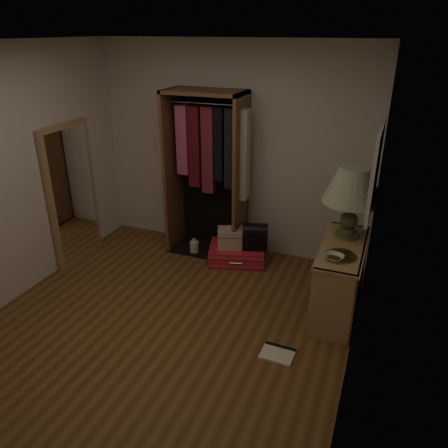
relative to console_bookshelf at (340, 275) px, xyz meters
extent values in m
plane|color=brown|center=(-1.54, -1.04, -0.39)|extent=(4.00, 4.00, 0.00)
cube|color=beige|center=(-1.54, 0.96, 0.91)|extent=(3.50, 0.02, 2.60)
cube|color=beige|center=(0.21, -1.04, 0.91)|extent=(0.02, 4.00, 2.60)
cube|color=white|center=(-1.54, -1.04, 2.21)|extent=(3.50, 4.00, 0.01)
cube|color=silver|center=(0.19, -0.04, 1.16)|extent=(0.03, 0.96, 0.76)
cube|color=black|center=(0.19, -0.04, 1.16)|extent=(0.03, 0.90, 0.70)
cube|color=silver|center=(0.18, -0.04, 0.85)|extent=(0.01, 0.88, 0.02)
cube|color=silver|center=(0.18, -0.04, 0.92)|extent=(0.01, 0.88, 0.02)
cube|color=silver|center=(0.18, -0.04, 1.00)|extent=(0.01, 0.88, 0.02)
cube|color=silver|center=(0.18, -0.04, 1.08)|extent=(0.01, 0.88, 0.02)
cube|color=silver|center=(0.18, -0.04, 1.16)|extent=(0.01, 0.88, 0.02)
cube|color=silver|center=(0.18, -0.04, 1.24)|extent=(0.01, 0.88, 0.02)
cube|color=silver|center=(0.18, -0.04, 1.31)|extent=(0.01, 0.88, 0.02)
cube|color=silver|center=(0.18, -0.04, 1.39)|extent=(0.01, 0.88, 0.02)
cube|color=silver|center=(0.18, -0.04, 1.47)|extent=(0.01, 0.88, 0.02)
cube|color=#A57B50|center=(0.00, -0.58, -0.02)|extent=(0.40, 0.03, 0.75)
cube|color=#A57B50|center=(0.00, 0.49, -0.02)|extent=(0.40, 0.03, 0.75)
cube|color=#A57B50|center=(0.00, -0.04, -0.33)|extent=(0.40, 1.04, 0.03)
cube|color=#A57B50|center=(0.00, -0.04, 0.18)|extent=(0.40, 1.04, 0.03)
cube|color=#A57B50|center=(0.00, -0.04, 0.34)|extent=(0.42, 1.12, 0.03)
cube|color=brown|center=(0.19, -0.04, -0.02)|extent=(0.02, 1.10, 0.75)
cube|color=#A57B50|center=(-0.01, 0.29, 0.25)|extent=(0.36, 0.38, 0.13)
cube|color=gray|center=(-0.07, -0.51, -0.17)|extent=(0.20, 0.04, 0.29)
cube|color=#4C3833|center=(-0.09, -0.47, -0.17)|extent=(0.15, 0.03, 0.29)
cube|color=#B7AD99|center=(-0.09, -0.42, -0.19)|extent=(0.15, 0.03, 0.26)
cube|color=brown|center=(-0.06, -0.38, -0.19)|extent=(0.21, 0.04, 0.26)
cube|color=#3F4C59|center=(-0.08, -0.33, -0.17)|extent=(0.16, 0.03, 0.30)
cube|color=gray|center=(-0.09, -0.29, -0.17)|extent=(0.16, 0.03, 0.29)
cube|color=#59594C|center=(-0.06, -0.25, -0.20)|extent=(0.21, 0.03, 0.23)
cube|color=#B2724C|center=(-0.08, -0.22, -0.16)|extent=(0.17, 0.03, 0.31)
cube|color=beige|center=(-0.08, -0.18, -0.18)|extent=(0.16, 0.03, 0.28)
cube|color=#332D38|center=(-0.08, -0.13, -0.17)|extent=(0.16, 0.04, 0.29)
cube|color=gray|center=(-0.06, -0.08, -0.17)|extent=(0.22, 0.04, 0.29)
cube|color=#4C3833|center=(-0.07, -0.04, -0.18)|extent=(0.19, 0.04, 0.28)
cube|color=#B7AD99|center=(-0.06, 0.02, -0.20)|extent=(0.21, 0.05, 0.23)
cube|color=brown|center=(-0.07, 0.07, -0.16)|extent=(0.18, 0.04, 0.31)
cube|color=#3F4C59|center=(-0.07, 0.12, -0.17)|extent=(0.18, 0.03, 0.29)
cube|color=gray|center=(-0.06, 0.16, -0.20)|extent=(0.20, 0.03, 0.23)
cube|color=#59594C|center=(-0.08, 0.20, -0.20)|extent=(0.17, 0.05, 0.23)
cube|color=#B2724C|center=(-0.07, 0.25, -0.16)|extent=(0.19, 0.05, 0.30)
cube|color=beige|center=(-0.06, 0.30, -0.18)|extent=(0.21, 0.03, 0.28)
cube|color=#332D38|center=(-0.08, 0.34, -0.17)|extent=(0.18, 0.03, 0.28)
cube|color=gray|center=(-0.06, 0.39, -0.20)|extent=(0.22, 0.04, 0.23)
cube|color=brown|center=(-2.24, 0.70, 0.63)|extent=(0.04, 0.50, 2.05)
cube|color=brown|center=(-1.33, 0.70, 0.63)|extent=(0.04, 0.50, 2.05)
cube|color=brown|center=(-1.79, 0.70, 1.64)|extent=(0.95, 0.50, 0.04)
cube|color=black|center=(-1.79, 0.93, 0.63)|extent=(0.95, 0.02, 2.05)
cube|color=black|center=(-1.79, 0.70, -0.38)|extent=(0.95, 0.50, 0.02)
cylinder|color=silver|center=(-1.79, 0.70, 1.51)|extent=(0.87, 0.02, 0.02)
cube|color=#BF4C72|center=(-2.07, 0.68, 1.06)|extent=(0.14, 0.12, 0.84)
cube|color=#590F19|center=(-1.90, 0.68, 0.99)|extent=(0.14, 0.15, 0.97)
cube|color=maroon|center=(-1.74, 0.68, 0.96)|extent=(0.15, 0.10, 1.04)
cube|color=black|center=(-1.59, 0.68, 1.05)|extent=(0.11, 0.15, 0.86)
cube|color=black|center=(-1.44, 0.68, 1.01)|extent=(0.15, 0.13, 0.94)
cube|color=beige|center=(-1.29, 0.68, 0.95)|extent=(0.12, 0.15, 1.06)
cube|color=#A78151|center=(-3.24, -0.04, 0.46)|extent=(0.05, 0.80, 1.70)
cube|color=white|center=(-3.21, -0.04, 0.46)|extent=(0.01, 0.68, 1.58)
cube|color=red|center=(-1.32, 0.56, -0.29)|extent=(0.78, 0.65, 0.21)
cube|color=silver|center=(-1.32, 0.56, -0.34)|extent=(0.81, 0.68, 0.01)
cube|color=silver|center=(-1.32, 0.56, -0.23)|extent=(0.81, 0.68, 0.01)
cylinder|color=silver|center=(-1.25, 0.32, -0.29)|extent=(0.15, 0.06, 0.02)
cube|color=#B8A98C|center=(-1.38, 0.53, -0.06)|extent=(0.41, 0.35, 0.23)
cube|color=brown|center=(-1.38, 0.53, -0.01)|extent=(0.41, 0.35, 0.01)
cylinder|color=silver|center=(-1.38, 0.53, 0.06)|extent=(0.10, 0.05, 0.02)
cube|color=black|center=(-1.10, 0.59, -0.06)|extent=(0.35, 0.27, 0.23)
cylinder|color=black|center=(-1.10, 0.59, 0.05)|extent=(0.35, 0.27, 0.20)
cylinder|color=#465629|center=(0.00, 0.19, 0.38)|extent=(0.31, 0.31, 0.04)
cylinder|color=#465629|center=(0.00, 0.19, 0.43)|extent=(0.18, 0.18, 0.05)
sphere|color=#465629|center=(0.00, 0.19, 0.54)|extent=(0.22, 0.22, 0.18)
cylinder|color=#465629|center=(0.00, 0.19, 0.68)|extent=(0.08, 0.08, 0.10)
cone|color=beige|center=(0.00, 0.19, 0.91)|extent=(0.72, 0.72, 0.35)
cone|color=#E8EBCC|center=(0.00, 0.19, 0.91)|extent=(0.64, 0.64, 0.33)
cylinder|color=#A0783D|center=(0.00, -0.28, 0.37)|extent=(0.38, 0.38, 0.02)
imported|color=#A5C6AB|center=(-0.05, -0.36, 0.38)|extent=(0.22, 0.22, 0.04)
cylinder|color=silver|center=(-1.91, 0.56, -0.31)|extent=(0.12, 0.12, 0.16)
cylinder|color=silver|center=(-1.91, 0.56, -0.21)|extent=(0.05, 0.05, 0.04)
cube|color=#ECE2C6|center=(-0.38, -0.95, -0.38)|extent=(0.30, 0.24, 0.02)
cube|color=black|center=(-0.38, -0.85, -0.38)|extent=(0.29, 0.05, 0.03)
camera|label=1|loc=(0.30, -4.01, 2.31)|focal=35.00mm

